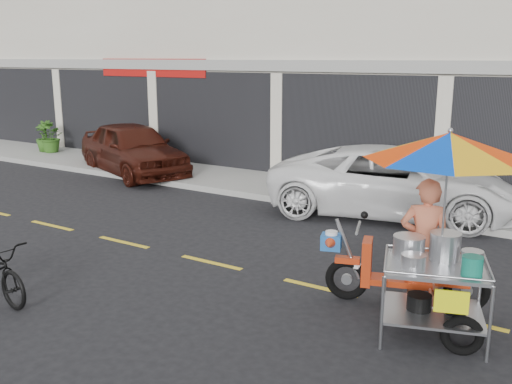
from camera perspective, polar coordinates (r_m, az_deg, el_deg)
The scene contains 8 objects.
ground at distance 8.59m, azimuth 6.45°, elevation -9.51°, with size 90.00×90.00×0.00m, color black.
sidewalk at distance 13.51m, azimuth 16.67°, elevation -1.15°, with size 45.00×3.00×0.15m, color gray.
centerline at distance 8.59m, azimuth 6.45°, elevation -9.49°, with size 42.00×0.10×0.01m, color gold.
maroon_sedan at distance 16.81m, azimuth -12.19°, elevation 4.28°, with size 1.80×4.46×1.52m, color #37110A.
white_pickup at distance 12.52m, azimuth 13.67°, elevation 1.00°, with size 2.43×5.27×1.46m, color white.
plant_tall at distance 20.67m, azimuth -19.73°, elevation 5.21°, with size 0.95×0.82×1.05m, color #2B5718.
plant_short at distance 20.95m, azimuth -20.36°, elevation 5.28°, with size 0.60×0.60×1.06m, color #2B5718.
food_vendor_rig at distance 7.28m, azimuth 17.53°, elevation -0.99°, with size 2.95×2.45×2.55m.
Camera 1 is at (3.37, -7.17, 3.33)m, focal length 40.00 mm.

